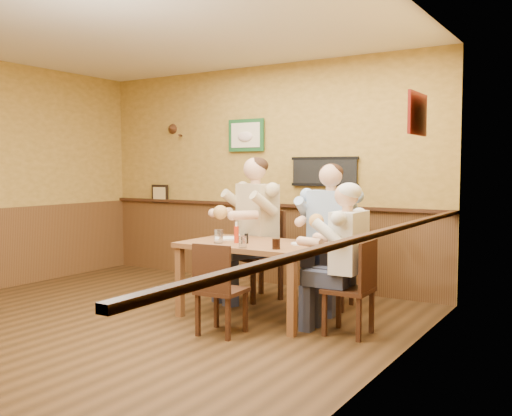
# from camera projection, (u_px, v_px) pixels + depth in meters

# --- Properties ---
(room) EXTENTS (5.02, 5.03, 2.81)m
(room) POSITION_uv_depth(u_px,v_px,m) (143.00, 147.00, 5.34)
(room) COLOR #33210F
(room) RESTS_ON ground
(dining_table) EXTENTS (1.40, 0.90, 0.75)m
(dining_table) POSITION_uv_depth(u_px,v_px,m) (254.00, 252.00, 5.68)
(dining_table) COLOR brown
(dining_table) RESTS_ON ground
(chair_back_left) EXTENTS (0.61, 0.61, 1.01)m
(chair_back_left) POSITION_uv_depth(u_px,v_px,m) (257.00, 255.00, 6.47)
(chair_back_left) COLOR #3E2213
(chair_back_left) RESTS_ON ground
(chair_back_right) EXTENTS (0.49, 0.49, 0.97)m
(chair_back_right) POSITION_uv_depth(u_px,v_px,m) (331.00, 262.00, 6.10)
(chair_back_right) COLOR #3E2213
(chair_back_right) RESTS_ON ground
(chair_right_end) EXTENTS (0.40, 0.40, 0.86)m
(chair_right_end) POSITION_uv_depth(u_px,v_px,m) (349.00, 287.00, 5.08)
(chair_right_end) COLOR #3E2213
(chair_right_end) RESTS_ON ground
(chair_near_side) EXTENTS (0.41, 0.41, 0.83)m
(chair_near_side) POSITION_uv_depth(u_px,v_px,m) (222.00, 288.00, 5.10)
(chair_near_side) COLOR #3E2213
(chair_near_side) RESTS_ON ground
(diner_tan_shirt) EXTENTS (0.87, 0.87, 1.45)m
(diner_tan_shirt) POSITION_uv_depth(u_px,v_px,m) (257.00, 236.00, 6.46)
(diner_tan_shirt) COLOR beige
(diner_tan_shirt) RESTS_ON ground
(diner_blue_polo) EXTENTS (0.71, 0.71, 1.38)m
(diner_blue_polo) POSITION_uv_depth(u_px,v_px,m) (331.00, 243.00, 6.08)
(diner_blue_polo) COLOR #90AED8
(diner_blue_polo) RESTS_ON ground
(diner_white_elder) EXTENTS (0.57, 0.57, 1.22)m
(diner_white_elder) POSITION_uv_depth(u_px,v_px,m) (349.00, 267.00, 5.07)
(diner_white_elder) COLOR silver
(diner_white_elder) RESTS_ON ground
(water_glass_left) EXTENTS (0.10, 0.10, 0.13)m
(water_glass_left) POSITION_uv_depth(u_px,v_px,m) (219.00, 236.00, 5.64)
(water_glass_left) COLOR white
(water_glass_left) RESTS_ON dining_table
(water_glass_mid) EXTENTS (0.09, 0.09, 0.11)m
(water_glass_mid) POSITION_uv_depth(u_px,v_px,m) (243.00, 242.00, 5.29)
(water_glass_mid) COLOR silver
(water_glass_mid) RESTS_ON dining_table
(cola_tumbler) EXTENTS (0.10, 0.10, 0.10)m
(cola_tumbler) POSITION_uv_depth(u_px,v_px,m) (276.00, 244.00, 5.21)
(cola_tumbler) COLOR black
(cola_tumbler) RESTS_ON dining_table
(hot_sauce_bottle) EXTENTS (0.06, 0.06, 0.19)m
(hot_sauce_bottle) POSITION_uv_depth(u_px,v_px,m) (236.00, 234.00, 5.64)
(hot_sauce_bottle) COLOR red
(hot_sauce_bottle) RESTS_ON dining_table
(salt_shaker) EXTENTS (0.03, 0.03, 0.08)m
(salt_shaker) POSITION_uv_depth(u_px,v_px,m) (239.00, 238.00, 5.71)
(salt_shaker) COLOR white
(salt_shaker) RESTS_ON dining_table
(pepper_shaker) EXTENTS (0.04, 0.04, 0.10)m
(pepper_shaker) POSITION_uv_depth(u_px,v_px,m) (246.00, 238.00, 5.61)
(pepper_shaker) COLOR black
(pepper_shaker) RESTS_ON dining_table
(plate_far_left) EXTENTS (0.26, 0.26, 0.02)m
(plate_far_left) POSITION_uv_depth(u_px,v_px,m) (229.00, 238.00, 5.96)
(plate_far_left) COLOR white
(plate_far_left) RESTS_ON dining_table
(plate_far_right) EXTENTS (0.25, 0.25, 0.01)m
(plate_far_right) POSITION_uv_depth(u_px,v_px,m) (302.00, 244.00, 5.53)
(plate_far_right) COLOR silver
(plate_far_right) RESTS_ON dining_table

